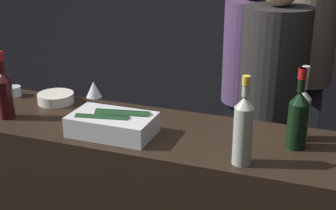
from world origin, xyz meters
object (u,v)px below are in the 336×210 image
rose_wine_bottle (243,128)px  red_wine_bottle_burgundy (298,117)px  bowl_white (56,98)px  red_wine_bottle_tall (5,92)px  person_in_hoodie (272,99)px  candle_votive (14,91)px  person_blond_tee (248,78)px  wine_glass (94,90)px  white_wine_bottle (302,111)px  ice_bin_with_bottles (113,123)px  person_grey_polo (306,61)px

rose_wine_bottle → red_wine_bottle_burgundy: 0.29m
bowl_white → red_wine_bottle_tall: (-0.10, -0.27, 0.10)m
rose_wine_bottle → person_in_hoodie: bearing=91.6°
candle_votive → person_blond_tee: size_ratio=0.05×
bowl_white → wine_glass: 0.28m
red_wine_bottle_tall → person_blond_tee: (0.93, 1.38, -0.23)m
red_wine_bottle_tall → person_in_hoodie: (1.15, 0.95, -0.21)m
wine_glass → red_wine_bottle_tall: (-0.36, -0.22, 0.02)m
person_blond_tee → red_wine_bottle_tall: bearing=161.9°
rose_wine_bottle → person_in_hoodie: person_in_hoodie is taller
red_wine_bottle_burgundy → red_wine_bottle_tall: red_wine_bottle_burgundy is taller
white_wine_bottle → red_wine_bottle_burgundy: 0.09m
ice_bin_with_bottles → person_blond_tee: 1.43m
person_in_hoodie → person_blond_tee: person_in_hoodie is taller
candle_votive → red_wine_bottle_burgundy: size_ratio=0.22×
person_in_hoodie → rose_wine_bottle: bearing=131.2°
wine_glass → person_grey_polo: (0.91, 1.64, -0.18)m
red_wine_bottle_tall → person_blond_tee: size_ratio=0.20×
red_wine_bottle_burgundy → person_in_hoodie: (-0.21, 0.80, -0.22)m
white_wine_bottle → person_blond_tee: size_ratio=0.20×
rose_wine_bottle → red_wine_bottle_burgundy: size_ratio=1.04×
red_wine_bottle_burgundy → person_grey_polo: bearing=93.1°
rose_wine_bottle → person_grey_polo: person_grey_polo is taller
rose_wine_bottle → person_grey_polo: (0.09, 1.93, -0.22)m
bowl_white → white_wine_bottle: size_ratio=0.57×
red_wine_bottle_burgundy → person_grey_polo: 1.72m
white_wine_bottle → red_wine_bottle_burgundy: (-0.01, -0.09, 0.01)m
wine_glass → person_in_hoodie: bearing=42.9°
ice_bin_with_bottles → person_blond_tee: bearing=75.7°
red_wine_bottle_burgundy → rose_wine_bottle: bearing=-129.4°
red_wine_bottle_burgundy → red_wine_bottle_tall: size_ratio=1.05×
person_in_hoodie → ice_bin_with_bottles: bearing=98.4°
red_wine_bottle_tall → person_blond_tee: person_blond_tee is taller
rose_wine_bottle → person_in_hoodie: (-0.03, 1.03, -0.23)m
person_blond_tee → bowl_white: bearing=159.3°
candle_votive → white_wine_bottle: size_ratio=0.23×
candle_votive → rose_wine_bottle: 1.40m
wine_glass → red_wine_bottle_tall: 0.43m
candle_votive → person_blond_tee: bearing=45.2°
bowl_white → red_wine_bottle_burgundy: size_ratio=0.55×
bowl_white → white_wine_bottle: bearing=-1.1°
red_wine_bottle_tall → person_grey_polo: (1.27, 1.86, -0.20)m
wine_glass → person_blond_tee: 1.31m
ice_bin_with_bottles → candle_votive: size_ratio=4.93×
bowl_white → rose_wine_bottle: bearing=-17.6°
person_blond_tee → person_grey_polo: person_grey_polo is taller
wine_glass → candle_votive: bearing=174.1°
person_blond_tee → person_grey_polo: bearing=-20.1°
red_wine_bottle_tall → person_in_hoodie: size_ratio=0.20×
candle_votive → person_grey_polo: bearing=47.6°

